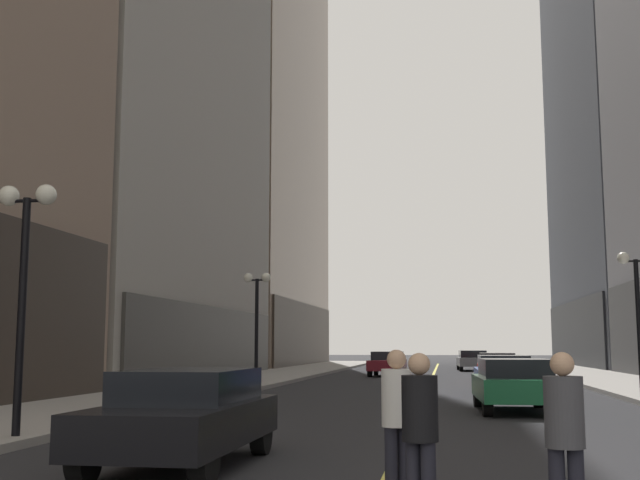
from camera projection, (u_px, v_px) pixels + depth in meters
ground_plane at (431, 381)px, 37.47m from camera, size 200.00×200.00×0.00m
sidewalk_left at (261, 378)px, 38.76m from camera, size 4.50×78.00×0.15m
sidewalk_right at (613, 380)px, 36.20m from camera, size 4.50×78.00×0.15m
lane_centre_stripe at (431, 380)px, 37.47m from camera, size 0.16×70.00×0.01m
building_left_mid at (83, 97)px, 41.69m from camera, size 15.02×24.00×29.35m
car_black at (185, 414)px, 10.91m from camera, size 1.74×4.16×1.32m
car_green at (514, 383)px, 19.85m from camera, size 1.97×4.23×1.32m
car_blue at (503, 373)px, 26.74m from camera, size 1.79×4.80×1.32m
car_red at (497, 367)px, 35.08m from camera, size 1.92×4.46×1.32m
car_maroon at (387, 363)px, 42.98m from camera, size 1.92×4.06×1.32m
car_grey at (472, 360)px, 52.09m from camera, size 2.04×4.83×1.32m
pedestrian_in_black_coat at (420, 425)px, 7.38m from camera, size 0.46×0.46×1.58m
pedestrian_with_orange_bag at (565, 430)px, 6.86m from camera, size 0.34×0.34×1.60m
pedestrian_in_white_shirt at (397, 412)px, 8.59m from camera, size 0.47×0.47×1.61m
street_lamp_left_near at (25, 252)px, 13.66m from camera, size 1.06×0.36×4.43m
street_lamp_left_far at (257, 303)px, 30.40m from camera, size 1.06×0.36×4.43m
street_lamp_right_mid at (637, 291)px, 23.51m from camera, size 1.06×0.36×4.43m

